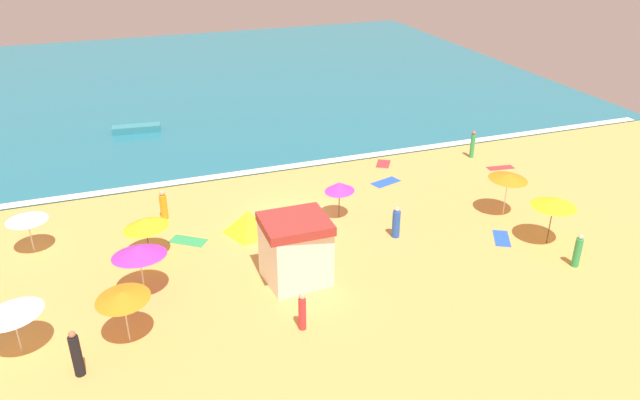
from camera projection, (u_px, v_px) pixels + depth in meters
name	position (u px, v px, depth m)	size (l,w,h in m)	color
ground_plane	(295.00, 217.00, 31.72)	(60.00, 60.00, 0.00)	#E0A856
ocean_water	(201.00, 81.00, 55.32)	(60.00, 44.00, 0.10)	teal
wave_breaker_foam	(263.00, 170.00, 36.99)	(57.00, 0.70, 0.01)	white
lifeguard_cabana	(296.00, 249.00, 25.88)	(2.77, 2.53, 2.95)	white
beach_umbrella_0	(145.00, 223.00, 27.53)	(2.87, 2.86, 2.02)	#4C3823
beach_umbrella_1	(139.00, 251.00, 24.62)	(2.27, 2.30, 2.41)	silver
beach_umbrella_2	(339.00, 187.00, 30.92)	(1.72, 1.69, 2.05)	#4C3823
beach_umbrella_3	(10.00, 309.00, 21.46)	(2.86, 2.85, 2.25)	silver
beach_umbrella_4	(122.00, 295.00, 21.91)	(2.80, 2.80, 2.29)	silver
beach_umbrella_5	(554.00, 203.00, 28.43)	(2.73, 2.73, 2.29)	#4C3823
beach_umbrella_6	(26.00, 217.00, 27.85)	(2.18, 2.19, 1.97)	silver
beach_umbrella_7	(508.00, 177.00, 31.07)	(2.83, 2.83, 2.38)	silver
beach_tent	(249.00, 222.00, 29.87)	(2.57, 2.46, 1.27)	yellow
beachgoer_0	(396.00, 223.00, 29.57)	(0.52, 0.52, 1.63)	blue
beachgoer_1	(302.00, 312.00, 23.15)	(0.40, 0.40, 1.61)	red
beachgoer_2	(76.00, 354.00, 20.85)	(0.42, 0.42, 1.86)	black
beachgoer_3	(164.00, 205.00, 31.29)	(0.43, 0.43, 1.59)	orange
beachgoer_4	(473.00, 144.00, 38.70)	(0.39, 0.39, 1.80)	green
beachgoer_5	(578.00, 251.00, 27.17)	(0.48, 0.48, 1.63)	green
beach_towel_0	(502.00, 238.00, 29.73)	(1.41, 1.77, 0.01)	blue
beach_towel_1	(386.00, 182.00, 35.63)	(1.91, 1.30, 0.01)	blue
beach_towel_2	(188.00, 241.00, 29.51)	(1.93, 1.72, 0.01)	green
beach_towel_3	(500.00, 168.00, 37.56)	(1.74, 0.81, 0.01)	red
beach_towel_4	(383.00, 164.00, 38.12)	(1.37, 1.55, 0.01)	red
small_boat_0	(136.00, 129.00, 42.97)	(3.36, 1.26, 0.48)	teal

